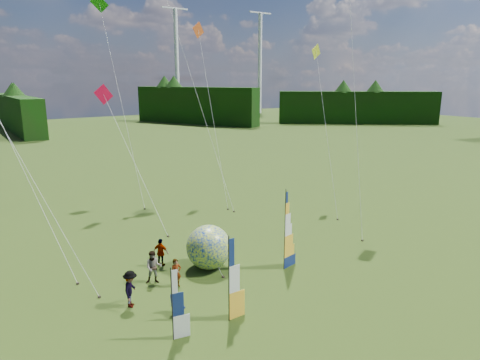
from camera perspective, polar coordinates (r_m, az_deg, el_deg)
ground at (r=22.09m, az=8.41°, el=-15.70°), size 220.00×220.00×0.00m
treeline_ring at (r=20.46m, az=8.79°, el=-5.85°), size 210.00×210.00×8.00m
turbine_left at (r=137.25m, az=2.66°, el=15.17°), size 8.00×1.20×30.00m
turbine_right at (r=129.86m, az=-8.43°, el=15.15°), size 8.00×1.20×30.00m
feather_banner_main at (r=24.34m, az=6.00°, el=-6.85°), size 1.24×0.35×4.60m
side_banner_left at (r=19.44m, az=-1.49°, el=-13.28°), size 1.08×0.10×3.92m
side_banner_far at (r=18.54m, az=-9.04°, el=-16.22°), size 0.94×0.28×3.15m
bol_inflatable at (r=24.83m, az=-4.21°, el=-8.91°), size 2.67×2.67×2.56m
spectator_a at (r=23.12m, az=-8.51°, el=-12.15°), size 0.58×0.39×1.55m
spectator_b at (r=23.67m, az=-11.45°, el=-11.32°), size 0.97×0.78×1.80m
spectator_c at (r=21.67m, az=-14.38°, el=-13.89°), size 1.02×1.21×1.82m
spectator_d at (r=25.61m, az=-10.49°, el=-9.48°), size 0.90×1.02×1.66m
camp_chair at (r=20.75m, az=-8.27°, el=-16.20°), size 0.63×0.63×0.98m
kite_whale at (r=38.52m, az=-6.18°, el=13.38°), size 4.44×14.79×21.46m
kite_rainbow_delta at (r=26.70m, az=-28.21°, el=6.17°), size 12.08×15.52×16.13m
kite_parafoil at (r=31.51m, az=15.22°, el=11.21°), size 9.26×10.70×19.48m
small_kite_red at (r=32.86m, az=-14.10°, el=3.76°), size 6.21×12.61×10.85m
small_kite_orange at (r=37.79m, az=-3.70°, el=9.43°), size 6.60×10.43×16.19m
small_kite_yellow at (r=35.98m, az=11.47°, el=7.30°), size 7.38×9.71×14.08m
small_kite_pink at (r=23.47m, az=-27.02°, el=3.17°), size 6.82×8.27×14.23m
small_kite_green at (r=39.73m, az=-15.66°, el=11.09°), size 8.00×12.44×18.86m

